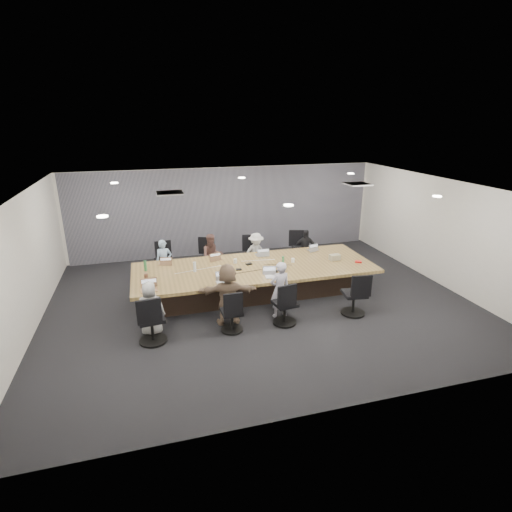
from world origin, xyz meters
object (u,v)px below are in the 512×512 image
object	(u,v)px
laptop_5	(223,282)
mug_brown	(146,276)
laptop_4	(149,290)
person_5	(228,294)
laptop_1	(216,259)
person_2	(256,253)
chair_2	(253,256)
person_6	(280,290)
person_0	(164,262)
snack_packet	(358,262)
bottle_green_right	(283,261)
person_1	(212,256)
laptop_2	(261,255)
chair_3	(300,251)
chair_6	(285,307)
laptop_3	(313,250)
chair_5	(232,315)
laptop_0	(165,263)
person_4	(150,308)
conference_table	(255,279)
chair_7	(354,297)
stapler	(274,272)
laptop_6	(272,277)
canvas_bag	(335,257)
chair_1	(210,259)
chair_4	(152,322)
bottle_green_left	(145,266)
person_3	(305,249)

from	to	relation	value
laptop_5	mug_brown	distance (m)	1.83
laptop_4	person_5	bearing A→B (deg)	-22.19
laptop_1	person_2	size ratio (longest dim) A/B	0.25
chair_2	mug_brown	xyz separation A→B (m)	(-3.06, -1.76, 0.39)
laptop_4	person_6	distance (m)	2.86
person_0	snack_packet	bearing A→B (deg)	-20.09
person_5	bottle_green_right	xyz separation A→B (m)	(1.70, 1.28, 0.16)
person_1	laptop_2	bearing A→B (deg)	-24.72
chair_3	person_1	xyz separation A→B (m)	(-2.77, -0.35, 0.20)
chair_6	person_0	distance (m)	3.87
person_2	laptop_3	bearing A→B (deg)	-31.48
person_5	chair_5	bearing A→B (deg)	98.98
laptop_3	chair_6	bearing A→B (deg)	41.83
laptop_0	laptop_2	world-z (taller)	same
person_1	laptop_3	size ratio (longest dim) A/B	4.42
person_4	conference_table	bearing A→B (deg)	-145.81
snack_packet	chair_7	bearing A→B (deg)	-122.01
laptop_4	snack_packet	distance (m)	5.27
chair_2	person_1	size ratio (longest dim) A/B	0.63
laptop_1	stapler	bearing A→B (deg)	117.45
laptop_1	laptop_6	distance (m)	1.92
canvas_bag	snack_packet	xyz separation A→B (m)	(0.50, -0.34, -0.06)
bottle_green_right	canvas_bag	size ratio (longest dim) A/B	0.81
chair_3	laptop_6	world-z (taller)	chair_3
chair_1	canvas_bag	distance (m)	3.52
chair_7	person_1	size ratio (longest dim) A/B	0.67
stapler	laptop_5	bearing A→B (deg)	174.87
chair_7	laptop_5	bearing A→B (deg)	169.99
person_1	person_2	world-z (taller)	person_1
person_1	laptop_1	distance (m)	0.56
chair_4	snack_packet	bearing A→B (deg)	7.03
person_6	canvas_bag	distance (m)	2.32
bottle_green_left	snack_packet	distance (m)	5.37
chair_1	chair_4	world-z (taller)	chair_4
person_6	stapler	bearing A→B (deg)	-107.41
chair_2	person_2	size ratio (longest dim) A/B	0.67
laptop_2	person_3	world-z (taller)	person_3
chair_7	chair_3	bearing A→B (deg)	96.77
laptop_2	laptop_3	distance (m)	1.51
chair_2	person_1	xyz separation A→B (m)	(-1.26, -0.35, 0.23)
chair_2	snack_packet	xyz separation A→B (m)	(2.24, -2.15, 0.35)
laptop_3	person_0	bearing A→B (deg)	-21.46
chair_7	person_6	size ratio (longest dim) A/B	0.65
laptop_0	laptop_6	size ratio (longest dim) A/B	0.94
laptop_6	chair_4	bearing A→B (deg)	-153.18
chair_2	person_6	bearing A→B (deg)	97.45
chair_6	laptop_1	size ratio (longest dim) A/B	2.63
chair_7	laptop_6	size ratio (longest dim) A/B	2.68
person_3	laptop_1	bearing A→B (deg)	-154.53
chair_1	laptop_2	xyz separation A→B (m)	(1.26, -0.90, 0.32)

